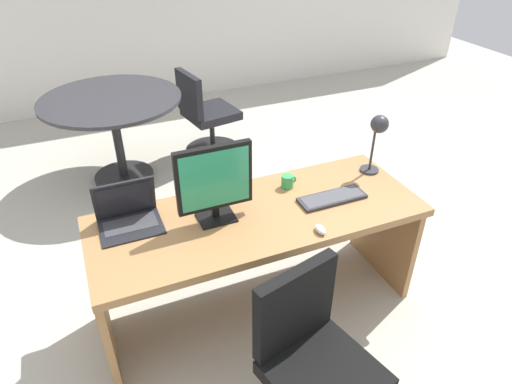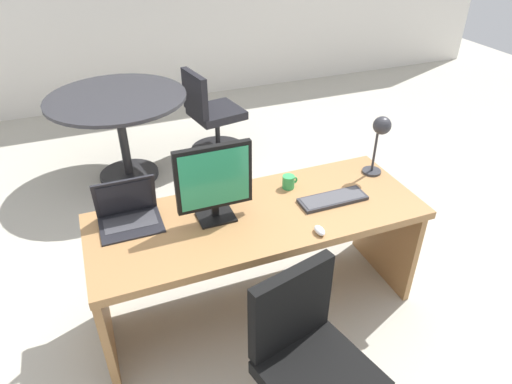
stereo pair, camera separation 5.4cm
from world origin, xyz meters
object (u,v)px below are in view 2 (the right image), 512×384
object	(u,v)px
laptop	(128,209)
desk_lamp	(380,133)
coffee_mug	(289,182)
keyboard	(333,199)
monitor	(214,180)
mouse	(320,230)
office_chair	(310,375)
meeting_chair_near	(212,120)
meeting_table	(119,117)
desk	(255,235)

from	to	relation	value
laptop	desk_lamp	bearing A→B (deg)	-2.70
coffee_mug	keyboard	bearing A→B (deg)	-51.07
monitor	laptop	world-z (taller)	monitor
mouse	coffee_mug	xyz separation A→B (m)	(0.04, 0.47, 0.02)
mouse	desk_lamp	world-z (taller)	desk_lamp
keyboard	coffee_mug	distance (m)	0.29
keyboard	office_chair	world-z (taller)	office_chair
office_chair	meeting_chair_near	bearing A→B (deg)	82.14
desk_lamp	meeting_chair_near	size ratio (longest dim) A/B	0.46
monitor	coffee_mug	xyz separation A→B (m)	(0.50, 0.14, -0.20)
office_chair	meeting_chair_near	xyz separation A→B (m)	(0.40, 2.91, 0.00)
office_chair	meeting_table	bearing A→B (deg)	99.87
monitor	coffee_mug	world-z (taller)	monitor
desk	office_chair	xyz separation A→B (m)	(-0.06, -0.84, -0.19)
mouse	office_chair	xyz separation A→B (m)	(-0.29, -0.51, -0.40)
monitor	keyboard	xyz separation A→B (m)	(0.68, -0.09, -0.23)
office_chair	meeting_chair_near	distance (m)	2.94
laptop	monitor	bearing A→B (deg)	-19.03
monitor	desk_lamp	xyz separation A→B (m)	(1.07, 0.08, 0.05)
desk	coffee_mug	xyz separation A→B (m)	(0.27, 0.14, 0.23)
monitor	desk_lamp	size ratio (longest dim) A/B	1.12
office_chair	mouse	bearing A→B (deg)	60.49
monitor	laptop	distance (m)	0.50
monitor	meeting_chair_near	xyz separation A→B (m)	(0.58, 2.07, -0.62)
desk	monitor	size ratio (longest dim) A/B	4.23
mouse	desk_lamp	size ratio (longest dim) A/B	0.21
mouse	desk_lamp	bearing A→B (deg)	34.06
desk_lamp	mouse	bearing A→B (deg)	-145.94
laptop	keyboard	xyz separation A→B (m)	(1.13, -0.24, -0.06)
mouse	meeting_chair_near	xyz separation A→B (m)	(0.11, 2.40, -0.39)
office_chair	desk_lamp	bearing A→B (deg)	45.71
desk	desk_lamp	bearing A→B (deg)	5.67
desk	laptop	size ratio (longest dim) A/B	5.72
desk	desk_lamp	world-z (taller)	desk_lamp
desk	meeting_table	size ratio (longest dim) A/B	1.57
desk_lamp	laptop	bearing A→B (deg)	177.30
desk_lamp	coffee_mug	size ratio (longest dim) A/B	4.05
desk	meeting_chair_near	world-z (taller)	meeting_chair_near
coffee_mug	desk	bearing A→B (deg)	-152.97
desk	desk_lamp	size ratio (longest dim) A/B	4.74
coffee_mug	mouse	bearing A→B (deg)	-94.62
desk	laptop	bearing A→B (deg)	167.11
meeting_table	meeting_chair_near	bearing A→B (deg)	10.54
desk_lamp	coffee_mug	xyz separation A→B (m)	(-0.57, 0.05, -0.25)
keyboard	mouse	distance (m)	0.33
laptop	meeting_table	size ratio (longest dim) A/B	0.27
laptop	coffee_mug	xyz separation A→B (m)	(0.95, -0.02, -0.03)
keyboard	coffee_mug	bearing A→B (deg)	128.93
mouse	desk_lamp	xyz separation A→B (m)	(0.61, 0.41, 0.27)
desk	keyboard	size ratio (longest dim) A/B	4.66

